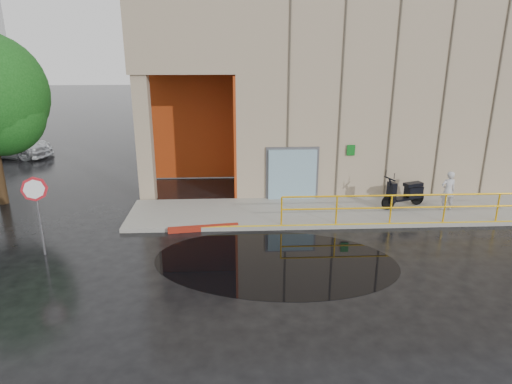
% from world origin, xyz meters
% --- Properties ---
extents(ground, '(120.00, 120.00, 0.00)m').
position_xyz_m(ground, '(0.00, 0.00, 0.00)').
color(ground, black).
rests_on(ground, ground).
extents(sidewalk, '(20.00, 3.00, 0.15)m').
position_xyz_m(sidewalk, '(4.00, 4.50, 0.07)').
color(sidewalk, gray).
rests_on(sidewalk, ground).
extents(building, '(20.00, 10.17, 8.00)m').
position_xyz_m(building, '(5.10, 10.98, 4.21)').
color(building, tan).
rests_on(building, ground).
extents(guardrail, '(9.56, 0.06, 1.03)m').
position_xyz_m(guardrail, '(4.25, 3.15, 0.68)').
color(guardrail, '#DFA10B').
rests_on(guardrail, sidewalk).
extents(person, '(0.57, 0.39, 1.50)m').
position_xyz_m(person, '(5.81, 4.30, 0.90)').
color(person, '#B8B8BD').
rests_on(person, sidewalk).
extents(scooter, '(1.95, 1.18, 1.47)m').
position_xyz_m(scooter, '(4.34, 4.72, 0.99)').
color(scooter, black).
rests_on(scooter, sidewalk).
extents(stop_sign, '(0.70, 0.33, 2.47)m').
position_xyz_m(stop_sign, '(-7.89, 1.46, 1.81)').
color(stop_sign, slate).
rests_on(stop_sign, ground).
extents(red_curb, '(2.40, 0.49, 0.18)m').
position_xyz_m(red_curb, '(-3.18, 3.10, 0.09)').
color(red_curb, maroon).
rests_on(red_curb, ground).
extents(puddle, '(7.77, 5.47, 0.01)m').
position_xyz_m(puddle, '(-0.93, 0.67, 0.00)').
color(puddle, black).
rests_on(puddle, ground).
extents(car_c, '(5.21, 2.67, 1.45)m').
position_xyz_m(car_c, '(-14.80, 14.20, 0.72)').
color(car_c, silver).
rests_on(car_c, ground).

